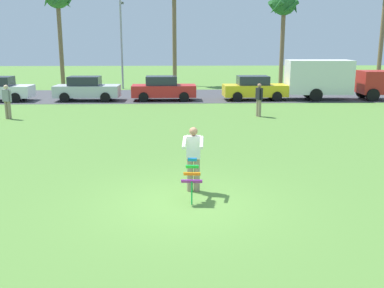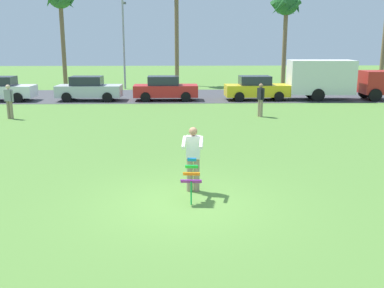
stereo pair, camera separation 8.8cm
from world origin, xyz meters
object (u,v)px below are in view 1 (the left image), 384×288
Objects in this scene: palm_tree_centre_far at (284,7)px; streetlight_pole at (122,39)px; kite_held at (192,175)px; parked_car_yellow at (254,88)px; person_kite_flyer at (193,157)px; parked_truck_red_cab at (331,79)px; person_walker_far at (259,99)px; person_walker_near at (7,101)px; palm_tree_left_near at (58,0)px; parked_car_red at (163,89)px; parked_car_silver at (87,89)px.

streetlight_pole is (-13.48, -1.64, -2.65)m from palm_tree_centre_far.
parked_car_yellow reaches higher than kite_held.
person_kite_flyer is 0.26× the size of parked_truck_red_cab.
kite_held is at bearing -107.48° from person_walker_far.
palm_tree_centre_far is 24.51m from person_walker_near.
person_kite_flyer is 29.37m from palm_tree_centre_far.
person_kite_flyer is 1.62× the size of kite_held.
palm_tree_left_near is at bearing 146.76° from parked_car_yellow.
streetlight_pole is at bearing -23.01° from palm_tree_left_near.
parked_car_red is at bearing 127.86° from person_walker_far.
parked_truck_red_cab is at bearing -0.01° from parked_car_silver.
streetlight_pole is 15.29m from person_walker_near.
palm_tree_centre_far is 1.15× the size of streetlight_pole.
streetlight_pole is (-4.80, 25.83, 3.05)m from person_kite_flyer.
palm_tree_centre_far is 17.47m from person_walker_far.
streetlight_pole is (1.50, 7.54, 3.22)m from parked_car_silver.
streetlight_pole is (-4.74, 26.65, 3.29)m from kite_held.
person_walker_near is at bearing -106.12° from streetlight_pole.
palm_tree_left_near is at bearing 132.38° from parked_car_red.
person_walker_near is (-13.74, -6.85, 0.16)m from parked_car_yellow.
person_walker_far is (3.87, 11.68, -0.02)m from person_kite_flyer.
parked_truck_red_cab is (11.16, -0.00, 0.64)m from parked_car_red.
parked_car_red is 14.80m from palm_tree_left_near.
person_walker_near is at bearing 128.07° from person_kite_flyer.
parked_truck_red_cab reaches higher than person_walker_near.
streetlight_pole reaches higher than person_kite_flyer.
streetlight_pole is at bearing 100.53° from person_kite_flyer.
parked_car_silver is at bearing 146.96° from person_walker_far.
person_kite_flyer is 0.41× the size of parked_car_red.
palm_tree_centre_far is at bearing 72.83° from kite_held.
parked_car_silver is at bearing 109.01° from person_kite_flyer.
streetlight_pole is at bearing 73.88° from person_walker_near.
person_walker_far is (3.93, 12.49, 0.23)m from kite_held.
parked_car_yellow is (11.08, -0.00, 0.00)m from parked_car_silver.
person_kite_flyer is 0.41× the size of parked_car_yellow.
parked_truck_red_cab is 3.91× the size of person_walker_far.
parked_car_yellow is at bearing -33.24° from palm_tree_left_near.
palm_tree_centre_far is 13.83m from streetlight_pole.
parked_car_yellow is at bearing 75.36° from person_kite_flyer.
person_kite_flyer is 30.61m from palm_tree_left_near.
kite_held is 0.13× the size of palm_tree_centre_far.
person_walker_near is (-7.69, -6.85, 0.16)m from parked_car_red.
parked_truck_red_cab reaches higher than parked_car_silver.
person_walker_far is at bearing -33.04° from parked_car_silver.
parked_car_yellow is (4.84, 19.11, 0.07)m from kite_held.
palm_tree_centre_far reaches higher than parked_truck_red_cab.
parked_car_silver is 18.52m from palm_tree_centre_far.
parked_truck_red_cab is at bearing -27.18° from streetlight_pole.
person_kite_flyer reaches higher than parked_car_silver.
parked_car_red is 0.60× the size of streetlight_pole.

